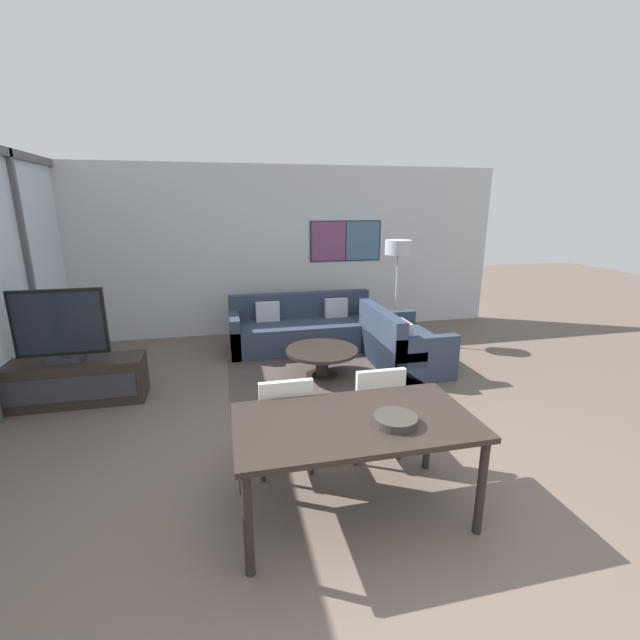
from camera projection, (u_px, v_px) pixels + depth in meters
The scene contains 13 objects.
ground_plane at pixel (411, 576), 2.59m from camera, with size 24.00×24.00×0.00m, color brown.
wall_back at pixel (283, 251), 7.27m from camera, with size 7.75×0.09×2.80m.
area_rug at pixel (322, 376), 5.58m from camera, with size 2.39×1.81×0.01m.
tv_console at pixel (69, 382), 4.78m from camera, with size 1.60×0.47×0.50m.
television at pixel (60, 327), 4.61m from camera, with size 0.94×0.20×0.81m.
sofa_main at pixel (304, 329), 6.70m from camera, with size 2.27×0.86×0.81m.
sofa_side at pixel (399, 346), 5.91m from camera, with size 0.86×1.42×0.81m.
coffee_table at pixel (322, 356), 5.51m from camera, with size 0.93×0.93×0.37m.
dining_table at pixel (355, 429), 2.95m from camera, with size 1.65×0.89×0.75m.
dining_chair_left at pixel (284, 416), 3.51m from camera, with size 0.46×0.46×0.85m.
dining_chair_centre at pixel (374, 403), 3.73m from camera, with size 0.46×0.46×0.85m.
fruit_bowl at pixel (395, 419), 2.85m from camera, with size 0.30×0.30×0.06m.
floor_lamp at pixel (398, 254), 6.55m from camera, with size 0.40×0.40×1.64m.
Camera 1 is at (-1.00, -1.91, 2.17)m, focal length 24.00 mm.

